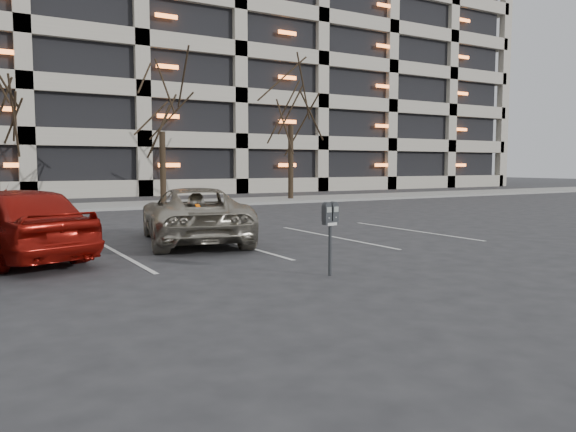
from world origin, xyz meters
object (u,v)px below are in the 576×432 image
at_px(tree_c, 161,86).
at_px(parking_meter, 330,220).
at_px(tree_d, 291,79).
at_px(car_red, 12,223).
at_px(suv_silver, 194,215).

distance_m(tree_c, parking_meter, 18.73).
relative_size(tree_d, car_red, 1.98).
bearing_deg(parking_meter, suv_silver, 85.03).
relative_size(tree_c, suv_silver, 1.46).
height_order(tree_c, parking_meter, tree_c).
bearing_deg(tree_c, suv_silver, -104.70).
height_order(tree_c, tree_d, tree_d).
distance_m(parking_meter, car_red, 6.38).
height_order(tree_d, car_red, tree_d).
bearing_deg(tree_d, tree_c, 180.00).
relative_size(suv_silver, car_red, 1.17).
height_order(tree_d, parking_meter, tree_d).
xyz_separation_m(tree_c, parking_meter, (-2.85, -17.93, -4.60)).
bearing_deg(parking_meter, tree_d, 50.91).
relative_size(parking_meter, car_red, 0.28).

